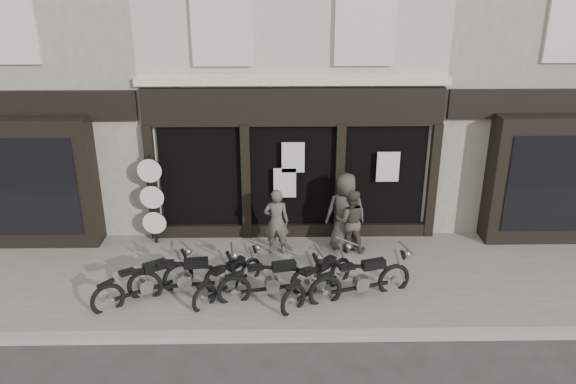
{
  "coord_description": "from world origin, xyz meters",
  "views": [
    {
      "loc": [
        -0.34,
        -10.0,
        6.42
      ],
      "look_at": [
        -0.14,
        1.6,
        1.83
      ],
      "focal_mm": 35.0,
      "sensor_mm": 36.0,
      "label": 1
    }
  ],
  "objects_px": {
    "man_right": "(345,212)",
    "man_left": "(276,222)",
    "motorcycle_0": "(145,285)",
    "motorcycle_3": "(272,283)",
    "man_centre": "(351,221)",
    "motorcycle_1": "(185,280)",
    "motorcycle_2": "(229,281)",
    "motorcycle_4": "(318,283)",
    "advert_sign_post": "(153,204)",
    "motorcycle_5": "(362,282)"
  },
  "relations": [
    {
      "from": "man_right",
      "to": "motorcycle_5",
      "type": "bearing_deg",
      "value": 92.21
    },
    {
      "from": "motorcycle_0",
      "to": "motorcycle_3",
      "type": "relative_size",
      "value": 0.87
    },
    {
      "from": "motorcycle_3",
      "to": "man_centre",
      "type": "xyz_separation_m",
      "value": [
        1.85,
        2.03,
        0.47
      ]
    },
    {
      "from": "motorcycle_0",
      "to": "man_right",
      "type": "relative_size",
      "value": 1.02
    },
    {
      "from": "motorcycle_2",
      "to": "man_centre",
      "type": "bearing_deg",
      "value": -16.26
    },
    {
      "from": "man_left",
      "to": "advert_sign_post",
      "type": "distance_m",
      "value": 3.05
    },
    {
      "from": "motorcycle_0",
      "to": "motorcycle_2",
      "type": "bearing_deg",
      "value": -27.61
    },
    {
      "from": "motorcycle_5",
      "to": "motorcycle_2",
      "type": "bearing_deg",
      "value": 159.11
    },
    {
      "from": "man_left",
      "to": "man_right",
      "type": "distance_m",
      "value": 1.67
    },
    {
      "from": "motorcycle_5",
      "to": "advert_sign_post",
      "type": "distance_m",
      "value": 5.42
    },
    {
      "from": "motorcycle_1",
      "to": "motorcycle_4",
      "type": "bearing_deg",
      "value": -9.92
    },
    {
      "from": "motorcycle_0",
      "to": "motorcycle_1",
      "type": "bearing_deg",
      "value": -23.34
    },
    {
      "from": "man_centre",
      "to": "advert_sign_post",
      "type": "height_order",
      "value": "advert_sign_post"
    },
    {
      "from": "motorcycle_3",
      "to": "motorcycle_5",
      "type": "relative_size",
      "value": 1.01
    },
    {
      "from": "motorcycle_0",
      "to": "motorcycle_4",
      "type": "relative_size",
      "value": 1.11
    },
    {
      "from": "motorcycle_1",
      "to": "man_centre",
      "type": "height_order",
      "value": "man_centre"
    },
    {
      "from": "motorcycle_2",
      "to": "motorcycle_3",
      "type": "bearing_deg",
      "value": -61.18
    },
    {
      "from": "motorcycle_3",
      "to": "man_right",
      "type": "height_order",
      "value": "man_right"
    },
    {
      "from": "motorcycle_1",
      "to": "motorcycle_5",
      "type": "bearing_deg",
      "value": -9.73
    },
    {
      "from": "motorcycle_2",
      "to": "advert_sign_post",
      "type": "xyz_separation_m",
      "value": [
        -2.0,
        2.33,
        0.78
      ]
    },
    {
      "from": "motorcycle_0",
      "to": "motorcycle_4",
      "type": "height_order",
      "value": "motorcycle_0"
    },
    {
      "from": "motorcycle_3",
      "to": "man_left",
      "type": "relative_size",
      "value": 1.38
    },
    {
      "from": "motorcycle_4",
      "to": "man_right",
      "type": "bearing_deg",
      "value": 23.74
    },
    {
      "from": "motorcycle_1",
      "to": "motorcycle_3",
      "type": "relative_size",
      "value": 1.03
    },
    {
      "from": "motorcycle_2",
      "to": "man_left",
      "type": "bearing_deg",
      "value": 10.77
    },
    {
      "from": "motorcycle_1",
      "to": "motorcycle_5",
      "type": "xyz_separation_m",
      "value": [
        3.66,
        -0.14,
        -0.0
      ]
    },
    {
      "from": "advert_sign_post",
      "to": "man_right",
      "type": "bearing_deg",
      "value": -2.5
    },
    {
      "from": "motorcycle_0",
      "to": "motorcycle_2",
      "type": "distance_m",
      "value": 1.71
    },
    {
      "from": "motorcycle_5",
      "to": "man_centre",
      "type": "height_order",
      "value": "man_centre"
    },
    {
      "from": "man_right",
      "to": "man_left",
      "type": "bearing_deg",
      "value": 6.5
    },
    {
      "from": "motorcycle_5",
      "to": "advert_sign_post",
      "type": "height_order",
      "value": "advert_sign_post"
    },
    {
      "from": "motorcycle_3",
      "to": "man_left",
      "type": "bearing_deg",
      "value": 74.9
    },
    {
      "from": "man_centre",
      "to": "man_right",
      "type": "height_order",
      "value": "man_right"
    },
    {
      "from": "motorcycle_1",
      "to": "motorcycle_2",
      "type": "xyz_separation_m",
      "value": [
        0.91,
        0.04,
        -0.06
      ]
    },
    {
      "from": "man_centre",
      "to": "advert_sign_post",
      "type": "relative_size",
      "value": 0.65
    },
    {
      "from": "motorcycle_0",
      "to": "motorcycle_2",
      "type": "relative_size",
      "value": 1.17
    },
    {
      "from": "motorcycle_3",
      "to": "motorcycle_0",
      "type": "bearing_deg",
      "value": 167.42
    },
    {
      "from": "motorcycle_2",
      "to": "motorcycle_5",
      "type": "relative_size",
      "value": 0.75
    },
    {
      "from": "motorcycle_3",
      "to": "motorcycle_4",
      "type": "xyz_separation_m",
      "value": [
        0.95,
        0.02,
        -0.01
      ]
    },
    {
      "from": "motorcycle_4",
      "to": "motorcycle_1",
      "type": "bearing_deg",
      "value": 131.31
    },
    {
      "from": "motorcycle_0",
      "to": "man_left",
      "type": "relative_size",
      "value": 1.2
    },
    {
      "from": "motorcycle_0",
      "to": "advert_sign_post",
      "type": "xyz_separation_m",
      "value": [
        -0.3,
        2.51,
        0.74
      ]
    },
    {
      "from": "motorcycle_3",
      "to": "man_centre",
      "type": "bearing_deg",
      "value": 34.96
    },
    {
      "from": "motorcycle_0",
      "to": "motorcycle_4",
      "type": "distance_m",
      "value": 3.56
    },
    {
      "from": "motorcycle_5",
      "to": "man_right",
      "type": "bearing_deg",
      "value": 75.78
    },
    {
      "from": "motorcycle_1",
      "to": "motorcycle_5",
      "type": "distance_m",
      "value": 3.66
    },
    {
      "from": "motorcycle_0",
      "to": "motorcycle_4",
      "type": "bearing_deg",
      "value": -33.24
    },
    {
      "from": "motorcycle_4",
      "to": "man_right",
      "type": "distance_m",
      "value": 2.37
    },
    {
      "from": "man_left",
      "to": "man_right",
      "type": "bearing_deg",
      "value": -171.38
    },
    {
      "from": "motorcycle_3",
      "to": "motorcycle_1",
      "type": "bearing_deg",
      "value": 162.9
    }
  ]
}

